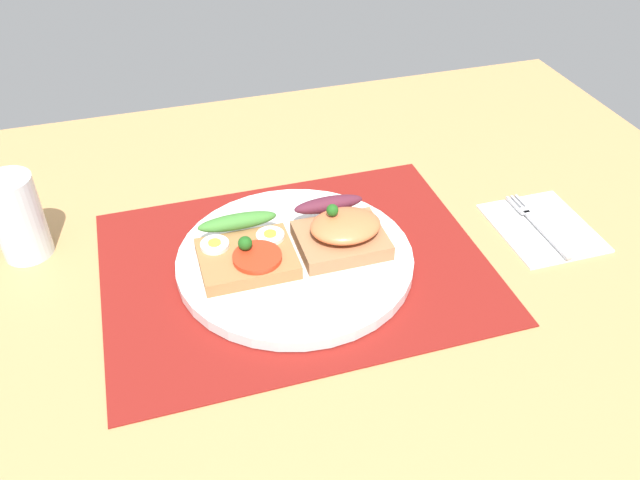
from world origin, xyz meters
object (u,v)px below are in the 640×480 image
(napkin, at_px, (542,227))
(fork, at_px, (537,223))
(sandwich_salmon, at_px, (341,230))
(drinking_glass, at_px, (18,217))
(sandwich_egg_tomato, at_px, (246,250))
(plate, at_px, (295,260))

(napkin, height_order, fork, fork)
(napkin, relative_size, fork, 1.00)
(sandwich_salmon, xyz_separation_m, drinking_glass, (-0.35, 0.11, 0.02))
(napkin, bearing_deg, fork, 155.60)
(sandwich_egg_tomato, bearing_deg, napkin, -4.49)
(fork, bearing_deg, napkin, -24.40)
(sandwich_egg_tomato, relative_size, fork, 0.79)
(sandwich_salmon, height_order, napkin, sandwich_salmon)
(drinking_glass, bearing_deg, fork, -12.42)
(plate, height_order, sandwich_salmon, sandwich_salmon)
(plate, relative_size, sandwich_salmon, 2.71)
(drinking_glass, bearing_deg, sandwich_salmon, -17.34)
(plate, height_order, drinking_glass, drinking_glass)
(plate, xyz_separation_m, fork, (0.31, -0.02, -0.00))
(plate, distance_m, napkin, 0.32)
(sandwich_egg_tomato, relative_size, sandwich_salmon, 1.06)
(sandwich_salmon, height_order, fork, sandwich_salmon)
(plate, bearing_deg, sandwich_egg_tomato, 170.37)
(plate, height_order, fork, plate)
(napkin, xyz_separation_m, fork, (-0.01, 0.00, 0.00))
(plate, height_order, sandwich_egg_tomato, sandwich_egg_tomato)
(sandwich_egg_tomato, distance_m, fork, 0.36)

